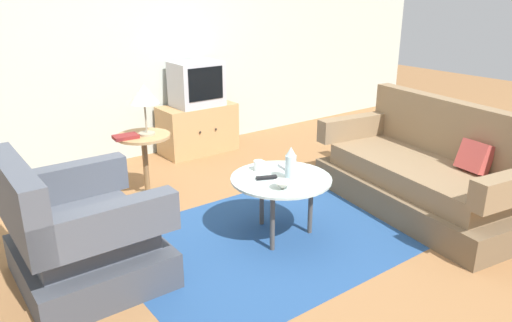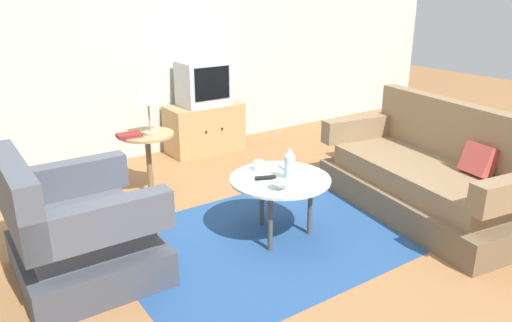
{
  "view_description": "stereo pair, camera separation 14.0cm",
  "coord_description": "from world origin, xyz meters",
  "px_view_note": "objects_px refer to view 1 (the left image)",
  "views": [
    {
      "loc": [
        -2.15,
        -2.59,
        1.82
      ],
      "look_at": [
        -0.02,
        0.25,
        0.55
      ],
      "focal_mm": 34.17,
      "sensor_mm": 36.0,
      "label": 1
    },
    {
      "loc": [
        -2.03,
        -2.67,
        1.82
      ],
      "look_at": [
        -0.02,
        0.25,
        0.55
      ],
      "focal_mm": 34.17,
      "sensor_mm": 36.0,
      "label": 2
    }
  ],
  "objects_px": {
    "coffee_table": "(281,183)",
    "bowl": "(283,185)",
    "couch": "(426,176)",
    "side_table": "(145,153)",
    "armchair": "(79,238)",
    "tv_stand": "(198,129)",
    "mug": "(259,165)",
    "vase": "(291,164)",
    "tv_remote_silver": "(285,167)",
    "tv_remote_dark": "(267,178)",
    "table_lamp": "(144,96)",
    "book": "(126,137)",
    "television": "(197,84)"
  },
  "relations": [
    {
      "from": "table_lamp",
      "to": "mug",
      "type": "height_order",
      "value": "table_lamp"
    },
    {
      "from": "television",
      "to": "vase",
      "type": "relative_size",
      "value": 2.13
    },
    {
      "from": "side_table",
      "to": "mug",
      "type": "relative_size",
      "value": 4.99
    },
    {
      "from": "armchair",
      "to": "tv_stand",
      "type": "height_order",
      "value": "armchair"
    },
    {
      "from": "couch",
      "to": "side_table",
      "type": "height_order",
      "value": "couch"
    },
    {
      "from": "tv_stand",
      "to": "vase",
      "type": "xyz_separation_m",
      "value": [
        -0.51,
        -2.22,
        0.32
      ]
    },
    {
      "from": "vase",
      "to": "tv_remote_silver",
      "type": "xyz_separation_m",
      "value": [
        0.11,
        0.19,
        -0.11
      ]
    },
    {
      "from": "coffee_table",
      "to": "couch",
      "type": "bearing_deg",
      "value": -15.16
    },
    {
      "from": "armchair",
      "to": "vase",
      "type": "xyz_separation_m",
      "value": [
        1.46,
        -0.37,
        0.29
      ]
    },
    {
      "from": "television",
      "to": "couch",
      "type": "bearing_deg",
      "value": -72.77
    },
    {
      "from": "tv_remote_silver",
      "to": "book",
      "type": "xyz_separation_m",
      "value": [
        -0.82,
        1.16,
        0.12
      ]
    },
    {
      "from": "tv_remote_dark",
      "to": "mug",
      "type": "bearing_deg",
      "value": -86.61
    },
    {
      "from": "coffee_table",
      "to": "tv_remote_silver",
      "type": "xyz_separation_m",
      "value": [
        0.15,
        0.13,
        0.05
      ]
    },
    {
      "from": "bowl",
      "to": "vase",
      "type": "bearing_deg",
      "value": 32.95
    },
    {
      "from": "tv_remote_dark",
      "to": "coffee_table",
      "type": "bearing_deg",
      "value": 178.6
    },
    {
      "from": "coffee_table",
      "to": "table_lamp",
      "type": "bearing_deg",
      "value": 110.35
    },
    {
      "from": "table_lamp",
      "to": "tv_remote_silver",
      "type": "relative_size",
      "value": 2.86
    },
    {
      "from": "armchair",
      "to": "book",
      "type": "height_order",
      "value": "armchair"
    },
    {
      "from": "tv_remote_silver",
      "to": "tv_remote_dark",
      "type": "bearing_deg",
      "value": 117.92
    },
    {
      "from": "couch",
      "to": "bowl",
      "type": "bearing_deg",
      "value": 91.25
    },
    {
      "from": "television",
      "to": "mug",
      "type": "xyz_separation_m",
      "value": [
        -0.58,
        -1.91,
        -0.28
      ]
    },
    {
      "from": "table_lamp",
      "to": "couch",
      "type": "bearing_deg",
      "value": -42.49
    },
    {
      "from": "vase",
      "to": "book",
      "type": "distance_m",
      "value": 1.53
    },
    {
      "from": "tv_stand",
      "to": "vase",
      "type": "bearing_deg",
      "value": -102.85
    },
    {
      "from": "mug",
      "to": "coffee_table",
      "type": "bearing_deg",
      "value": -80.61
    },
    {
      "from": "coffee_table",
      "to": "bowl",
      "type": "xyz_separation_m",
      "value": [
        -0.13,
        -0.17,
        0.07
      ]
    },
    {
      "from": "side_table",
      "to": "tv_stand",
      "type": "xyz_separation_m",
      "value": [
        1.04,
        0.85,
        -0.15
      ]
    },
    {
      "from": "armchair",
      "to": "mug",
      "type": "distance_m",
      "value": 1.4
    },
    {
      "from": "couch",
      "to": "bowl",
      "type": "height_order",
      "value": "couch"
    },
    {
      "from": "couch",
      "to": "tv_remote_dark",
      "type": "relative_size",
      "value": 12.31
    },
    {
      "from": "couch",
      "to": "coffee_table",
      "type": "distance_m",
      "value": 1.37
    },
    {
      "from": "coffee_table",
      "to": "bowl",
      "type": "relative_size",
      "value": 5.76
    },
    {
      "from": "television",
      "to": "tv_remote_dark",
      "type": "distance_m",
      "value": 2.21
    },
    {
      "from": "side_table",
      "to": "tv_remote_silver",
      "type": "xyz_separation_m",
      "value": [
        0.65,
        -1.17,
        0.06
      ]
    },
    {
      "from": "vase",
      "to": "side_table",
      "type": "bearing_deg",
      "value": 111.4
    },
    {
      "from": "coffee_table",
      "to": "side_table",
      "type": "xyz_separation_m",
      "value": [
        -0.5,
        1.3,
        -0.01
      ]
    },
    {
      "from": "couch",
      "to": "book",
      "type": "height_order",
      "value": "couch"
    },
    {
      "from": "armchair",
      "to": "couch",
      "type": "xyz_separation_m",
      "value": [
        2.74,
        -0.66,
        -0.01
      ]
    },
    {
      "from": "tv_stand",
      "to": "tv_remote_dark",
      "type": "distance_m",
      "value": 2.21
    },
    {
      "from": "tv_stand",
      "to": "bowl",
      "type": "xyz_separation_m",
      "value": [
        -0.67,
        -2.32,
        0.23
      ]
    },
    {
      "from": "couch",
      "to": "tv_remote_silver",
      "type": "distance_m",
      "value": 1.28
    },
    {
      "from": "tv_stand",
      "to": "tv_remote_dark",
      "type": "height_order",
      "value": "tv_stand"
    },
    {
      "from": "table_lamp",
      "to": "mug",
      "type": "distance_m",
      "value": 1.22
    },
    {
      "from": "side_table",
      "to": "couch",
      "type": "bearing_deg",
      "value": -42.44
    },
    {
      "from": "mug",
      "to": "tv_remote_dark",
      "type": "distance_m",
      "value": 0.19
    },
    {
      "from": "tv_remote_silver",
      "to": "book",
      "type": "bearing_deg",
      "value": 44.78
    },
    {
      "from": "coffee_table",
      "to": "tv_stand",
      "type": "height_order",
      "value": "tv_stand"
    },
    {
      "from": "side_table",
      "to": "bowl",
      "type": "relative_size",
      "value": 4.5
    },
    {
      "from": "couch",
      "to": "coffee_table",
      "type": "height_order",
      "value": "couch"
    },
    {
      "from": "book",
      "to": "tv_remote_dark",
      "type": "bearing_deg",
      "value": -61.07
    }
  ]
}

